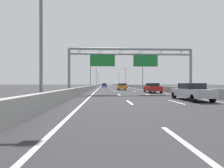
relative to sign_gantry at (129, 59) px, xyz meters
The scene contains 54 objects.
ground_plane 76.88m from the sign_gantry, 89.84° to the left, with size 260.00×260.00×0.00m, color #2D2D30.
lane_dash_left_0 20.42m from the sign_gantry, 94.60° to the right, with size 0.16×3.00×0.01m, color white.
lane_dash_left_1 11.91m from the sign_gantry, 98.40° to the right, with size 0.16×3.00×0.01m, color white.
lane_dash_left_2 5.39m from the sign_gantry, 131.96° to the right, with size 0.16×3.00×0.01m, color white.
lane_dash_left_3 8.85m from the sign_gantry, 102.40° to the left, with size 0.16×3.00×0.01m, color white.
lane_dash_left_4 17.01m from the sign_gantry, 95.60° to the left, with size 0.16×3.00×0.01m, color white.
lane_dash_left_5 25.74m from the sign_gantry, 93.61° to the left, with size 0.16×3.00×0.01m, color white.
lane_dash_left_6 34.61m from the sign_gantry, 92.66° to the left, with size 0.16×3.00×0.01m, color white.
lane_dash_left_7 43.53m from the sign_gantry, 92.11° to the left, with size 0.16×3.00×0.01m, color white.
lane_dash_left_8 52.48m from the sign_gantry, 91.74° to the left, with size 0.16×3.00×0.01m, color white.
lane_dash_left_9 61.44m from the sign_gantry, 91.49° to the left, with size 0.16×3.00×0.01m, color white.
lane_dash_left_10 70.42m from the sign_gantry, 91.30° to the left, with size 0.16×3.00×0.01m, color white.
lane_dash_left_11 79.39m from the sign_gantry, 91.15° to the left, with size 0.16×3.00×0.01m, color white.
lane_dash_left_12 88.38m from the sign_gantry, 91.03° to the left, with size 0.16×3.00×0.01m, color white.
lane_dash_left_13 97.36m from the sign_gantry, 90.94° to the left, with size 0.16×3.00×0.01m, color white.
lane_dash_left_14 106.35m from the sign_gantry, 90.86° to the left, with size 0.16×3.00×0.01m, color white.
lane_dash_left_15 115.34m from the sign_gantry, 90.79° to the left, with size 0.16×3.00×0.01m, color white.
lane_dash_left_16 124.34m from the sign_gantry, 90.73° to the left, with size 0.16×3.00×0.01m, color white.
lane_dash_left_17 133.33m from the sign_gantry, 90.68° to the left, with size 0.16×3.00×0.01m, color white.
lane_dash_right_1 11.98m from the sign_gantry, 79.43° to the right, with size 0.16×3.00×0.01m, color white.
lane_dash_right_2 5.53m from the sign_gantry, 41.36° to the right, with size 0.16×3.00×0.01m, color white.
lane_dash_right_3 8.93m from the sign_gantry, 74.47° to the left, with size 0.16×3.00×0.01m, color white.
lane_dash_right_4 17.06m from the sign_gantry, 82.94° to the left, with size 0.16×3.00×0.01m, color white.
lane_dash_right_5 25.77m from the sign_gantry, 85.45° to the left, with size 0.16×3.00×0.01m, color white.
lane_dash_right_6 34.63m from the sign_gantry, 86.64° to the left, with size 0.16×3.00×0.01m, color white.
lane_dash_right_7 43.55m from the sign_gantry, 87.34° to the left, with size 0.16×3.00×0.01m, color white.
lane_dash_right_8 52.49m from the sign_gantry, 87.80° to the left, with size 0.16×3.00×0.01m, color white.
lane_dash_right_9 61.45m from the sign_gantry, 88.12° to the left, with size 0.16×3.00×0.01m, color white.
lane_dash_right_10 70.43m from the sign_gantry, 88.36° to the left, with size 0.16×3.00×0.01m, color white.
lane_dash_right_11 79.40m from the sign_gantry, 88.55° to the left, with size 0.16×3.00×0.01m, color white.
lane_dash_right_12 88.39m from the sign_gantry, 88.70° to the left, with size 0.16×3.00×0.01m, color white.
lane_dash_right_13 97.37m from the sign_gantry, 88.82° to the left, with size 0.16×3.00×0.01m, color white.
lane_dash_right_14 106.36m from the sign_gantry, 88.92° to the left, with size 0.16×3.00×0.01m, color white.
lane_dash_right_15 115.35m from the sign_gantry, 89.00° to the left, with size 0.16×3.00×0.01m, color white.
lane_dash_right_16 124.34m from the sign_gantry, 89.07° to the left, with size 0.16×3.00×0.01m, color white.
lane_dash_right_17 133.33m from the sign_gantry, 89.14° to the left, with size 0.16×3.00×0.01m, color white.
edge_line_left 65.11m from the sign_gantry, 94.45° to the left, with size 0.16×176.00×0.01m, color white.
edge_line_right 65.14m from the sign_gantry, 85.18° to the left, with size 0.16×176.00×0.01m, color white.
barrier_left 87.10m from the sign_gantry, 94.41° to the left, with size 0.45×220.00×0.95m.
barrier_right 87.13m from the sign_gantry, 85.31° to the left, with size 0.45×220.00×0.95m.
sign_gantry is the anchor object (origin of this frame).
streetlamp_left_near 14.64m from the sign_gantry, 119.74° to the right, with size 2.58×0.28×9.50m.
streetlamp_left_mid 27.80m from the sign_gantry, 105.13° to the left, with size 2.58×0.28×9.50m.
streetlamp_right_mid 27.91m from the sign_gantry, 74.03° to the left, with size 2.58×0.28×9.50m.
streetlamp_left_far 66.75m from the sign_gantry, 96.24° to the left, with size 2.58×0.28×9.50m.
streetlamp_right_far 66.80m from the sign_gantry, 83.40° to the left, with size 2.58×0.28×9.50m.
streetlamp_left_distant 106.13m from the sign_gantry, 93.92° to the left, with size 2.58×0.28×9.50m.
streetlamp_right_distant 106.16m from the sign_gantry, 85.85° to the left, with size 2.58×0.28×9.50m.
blue_car 42.72m from the sign_gantry, 94.61° to the left, with size 1.82×4.42×1.49m.
silver_car 10.92m from the sign_gantry, 67.08° to the right, with size 1.71×4.68×1.47m.
white_car 38.44m from the sign_gantry, 84.17° to the left, with size 1.73×4.50×1.45m.
orange_car 15.03m from the sign_gantry, 88.29° to the left, with size 1.74×4.29×1.44m.
green_car 55.36m from the sign_gantry, 93.30° to the left, with size 1.71×4.11×1.47m.
red_car 6.42m from the sign_gantry, 35.17° to the left, with size 1.86×4.41×1.49m.
Camera 1 is at (-3.74, -0.52, 1.44)m, focal length 27.72 mm.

